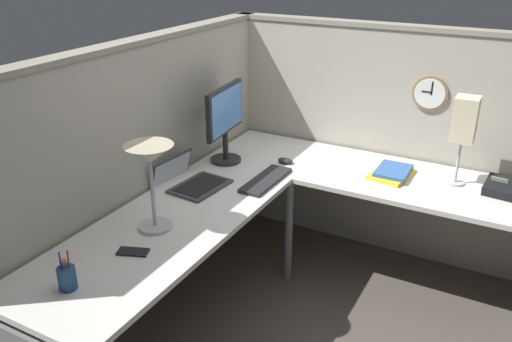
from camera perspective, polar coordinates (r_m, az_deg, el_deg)
name	(u,v)px	position (r m, az deg, el deg)	size (l,w,h in m)	color
ground_plane	(300,297)	(3.43, 4.71, -13.34)	(6.80, 6.80, 0.00)	#4C443D
cubicle_wall_back	(143,176)	(3.17, -12.11, -0.53)	(2.57, 0.12, 1.58)	#A8A393
cubicle_wall_right	(391,143)	(3.72, 14.37, 2.93)	(0.12, 2.37, 1.58)	#A8A393
desk	(300,220)	(2.96, 4.80, -5.33)	(2.35, 2.15, 0.73)	silver
monitor	(225,118)	(3.37, -3.34, 5.68)	(0.46, 0.20, 0.50)	#232326
laptop	(187,180)	(3.16, -7.39, -0.97)	(0.37, 0.41, 0.22)	#38383D
keyboard	(266,180)	(3.17, 1.07, -0.99)	(0.43, 0.14, 0.02)	#232326
computer_mouse	(285,161)	(3.44, 3.18, 1.11)	(0.06, 0.10, 0.03)	#232326
desk_lamp_dome	(150,161)	(2.58, -11.37, 1.06)	(0.24, 0.24, 0.44)	#B7BABF
pen_cup	(67,278)	(2.36, -19.69, -10.75)	(0.08, 0.08, 0.18)	navy
cell_phone	(133,252)	(2.55, -13.10, -8.47)	(0.07, 0.14, 0.01)	black
office_phone	(505,189)	(3.32, 25.26, -1.74)	(0.21, 0.23, 0.11)	black
book_stack	(392,173)	(3.35, 14.41, -0.18)	(0.31, 0.25, 0.04)	yellow
desk_lamp_paper	(465,122)	(3.24, 21.54, 4.93)	(0.13, 0.13, 0.53)	#B7BABF
wall_clock	(430,93)	(3.51, 18.25, 7.97)	(0.04, 0.22, 0.22)	olive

